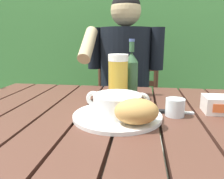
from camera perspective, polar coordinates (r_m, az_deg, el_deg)
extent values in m
cube|color=#502F24|center=(0.94, -27.02, -5.11)|extent=(0.12, 0.85, 0.04)
cube|color=#502F24|center=(0.87, -19.93, -5.77)|extent=(0.12, 0.85, 0.04)
cube|color=#502F24|center=(0.82, -11.78, -6.42)|extent=(0.12, 0.85, 0.04)
cube|color=#502F24|center=(0.79, -2.75, -6.98)|extent=(0.12, 0.85, 0.04)
cube|color=#502F24|center=(0.78, 6.84, -7.39)|extent=(0.12, 0.85, 0.04)
cube|color=#502F24|center=(0.79, 16.47, -7.60)|extent=(0.12, 0.85, 0.04)
cube|color=#502F24|center=(0.82, 25.62, -7.60)|extent=(0.12, 0.85, 0.04)
cube|color=#502F24|center=(1.18, 0.78, -3.09)|extent=(1.12, 0.03, 0.08)
cube|color=#502F24|center=(1.45, -21.80, -13.74)|extent=(0.06, 0.06, 0.69)
cube|color=#502F24|center=(1.34, 25.38, -16.35)|extent=(0.06, 0.06, 0.69)
cube|color=#43833F|center=(2.45, 4.62, 8.63)|extent=(3.80, 0.60, 1.56)
cylinder|color=#4C3823|center=(2.62, 4.50, 5.57)|extent=(0.10, 0.10, 1.26)
cylinder|color=#4C3823|center=(2.59, 6.90, 12.94)|extent=(0.10, 0.10, 1.94)
cylinder|color=#4C3823|center=(2.60, 12.11, 13.30)|extent=(0.10, 0.10, 1.99)
cylinder|color=#4C2C1D|center=(1.53, 11.42, -16.21)|extent=(0.04, 0.04, 0.46)
cylinder|color=#4C2C1D|center=(1.57, -5.57, -15.35)|extent=(0.04, 0.04, 0.46)
cylinder|color=#4C2C1D|center=(1.88, 10.72, -10.41)|extent=(0.04, 0.04, 0.46)
cylinder|color=#4C2C1D|center=(1.91, -2.85, -9.85)|extent=(0.04, 0.04, 0.46)
cube|color=#4C2C1D|center=(1.62, 3.53, -5.14)|extent=(0.48, 0.43, 0.02)
cylinder|color=#4C2C1D|center=(1.75, 11.38, 3.83)|extent=(0.04, 0.04, 0.48)
cylinder|color=#4C2C1D|center=(1.78, -3.03, 4.21)|extent=(0.04, 0.04, 0.48)
cube|color=#4C2C1D|center=(1.76, 4.08, 1.74)|extent=(0.44, 0.02, 0.04)
cube|color=#4C2C1D|center=(1.74, 4.15, 5.61)|extent=(0.44, 0.02, 0.04)
cube|color=#4C2C1D|center=(1.73, 4.21, 9.56)|extent=(0.44, 0.02, 0.04)
cylinder|color=black|center=(1.44, 5.98, -18.26)|extent=(0.11, 0.11, 0.45)
cylinder|color=black|center=(1.41, 6.40, -6.17)|extent=(0.13, 0.40, 0.13)
cylinder|color=black|center=(1.45, -1.07, -17.87)|extent=(0.11, 0.11, 0.45)
cylinder|color=black|center=(1.42, -0.50, -5.90)|extent=(0.13, 0.40, 0.13)
cylinder|color=black|center=(1.45, 3.40, 5.23)|extent=(0.32, 0.32, 0.53)
sphere|color=tan|center=(1.44, 3.61, 19.73)|extent=(0.19, 0.19, 0.19)
sphere|color=black|center=(1.45, 3.62, 20.48)|extent=(0.18, 0.18, 0.18)
cylinder|color=black|center=(1.41, 11.64, 10.30)|extent=(0.08, 0.08, 0.26)
cylinder|color=black|center=(1.45, -4.66, 10.58)|extent=(0.08, 0.08, 0.26)
cylinder|color=tan|center=(1.29, -6.24, 11.57)|extent=(0.07, 0.25, 0.21)
cylinder|color=white|center=(0.72, 1.37, -6.82)|extent=(0.29, 0.29, 0.01)
cylinder|color=white|center=(0.71, 1.39, -3.87)|extent=(0.16, 0.16, 0.07)
cylinder|color=#9B451F|center=(0.71, 1.40, -2.74)|extent=(0.14, 0.14, 0.01)
torus|color=white|center=(0.72, -4.79, -2.35)|extent=(0.05, 0.01, 0.05)
torus|color=white|center=(0.70, 7.73, -2.80)|extent=(0.05, 0.01, 0.05)
ellipsoid|color=tan|center=(0.64, 6.39, -5.66)|extent=(0.14, 0.12, 0.07)
cylinder|color=gold|center=(0.92, 1.60, 2.41)|extent=(0.08, 0.08, 0.16)
cylinder|color=white|center=(0.91, 1.64, 8.29)|extent=(0.08, 0.08, 0.03)
cylinder|color=#345A37|center=(0.99, 4.98, 2.78)|extent=(0.06, 0.06, 0.15)
cone|color=#345A37|center=(0.98, 5.10, 8.39)|extent=(0.06, 0.06, 0.04)
cylinder|color=#345A37|center=(0.98, 5.15, 10.98)|extent=(0.02, 0.02, 0.04)
cylinder|color=#465892|center=(0.98, 5.19, 12.63)|extent=(0.02, 0.02, 0.01)
cylinder|color=silver|center=(0.76, 16.03, -4.45)|extent=(0.06, 0.06, 0.06)
cube|color=white|center=(0.85, 26.49, -3.53)|extent=(0.12, 0.09, 0.06)
cube|color=silver|center=(0.80, 16.50, -5.73)|extent=(0.11, 0.02, 0.00)
cube|color=black|center=(0.79, 12.16, -5.55)|extent=(0.06, 0.02, 0.01)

